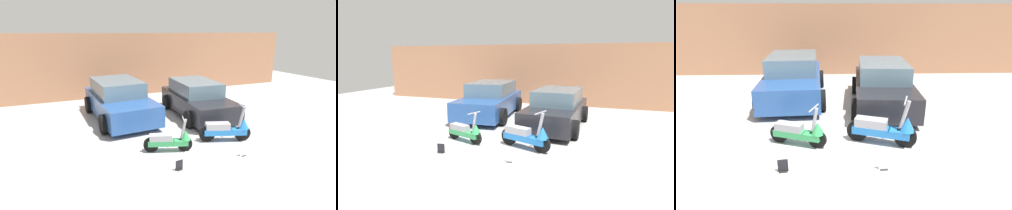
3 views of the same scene
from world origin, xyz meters
TOP-DOWN VIEW (x-y plane):
  - ground_plane at (0.00, 0.00)m, footprint 28.00×28.00m
  - wall_back at (0.00, 8.04)m, footprint 19.60×0.12m
  - scooter_front_left at (-0.76, 0.86)m, footprint 1.35×0.69m
  - scooter_front_right at (1.16, 0.85)m, footprint 1.56×0.81m
  - car_rear_left at (-1.41, 4.45)m, footprint 2.35×4.51m
  - car_rear_center at (1.59, 3.61)m, footprint 2.21×4.21m
  - placard_near_left_scooter at (-0.97, -0.19)m, footprint 0.20×0.14m
  - placard_near_right_scooter at (0.99, -0.18)m, footprint 0.20×0.13m

SIDE VIEW (x-z plane):
  - ground_plane at x=0.00m, z-range 0.00..0.00m
  - placard_near_left_scooter at x=-0.97m, z-range -0.02..0.24m
  - placard_near_right_scooter at x=0.99m, z-range -0.02..0.24m
  - scooter_front_left at x=-0.76m, z-range -0.14..0.83m
  - scooter_front_right at x=1.16m, z-range -0.16..0.97m
  - car_rear_center at x=1.59m, z-range -0.03..1.36m
  - car_rear_left at x=-1.41m, z-range -0.03..1.46m
  - wall_back at x=0.00m, z-range 0.00..3.23m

